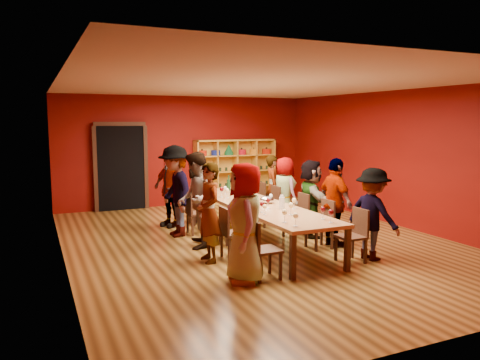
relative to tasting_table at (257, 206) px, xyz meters
name	(u,v)px	position (x,y,z in m)	size (l,w,h in m)	color
room_shell	(258,165)	(0.00, 0.00, 0.80)	(7.10, 9.10, 3.04)	#593B17
tasting_table	(257,206)	(0.00, 0.00, 0.00)	(1.10, 4.50, 0.75)	#A26C43
doorway	(121,167)	(-1.80, 4.43, 0.42)	(1.40, 0.17, 2.30)	black
shelving_unit	(235,168)	(1.40, 4.32, 0.28)	(2.40, 0.40, 1.80)	gold
chair_person_left_0	(260,246)	(-0.91, -1.94, -0.20)	(0.42, 0.42, 0.89)	black
person_left_0	(245,223)	(-1.15, -1.94, 0.17)	(0.85, 0.46, 1.74)	pink
chair_person_left_1	(230,230)	(-0.91, -0.81, -0.20)	(0.42, 0.42, 0.89)	black
person_left_1	(209,213)	(-1.29, -0.81, 0.13)	(0.60, 0.44, 1.66)	#5171A7
chair_person_left_2	(211,220)	(-0.91, 0.12, -0.20)	(0.42, 0.42, 0.89)	black
person_left_2	(195,200)	(-1.21, 0.12, 0.19)	(0.86, 0.47, 1.77)	silver
chair_person_left_3	(194,210)	(-0.91, 1.11, -0.20)	(0.42, 0.42, 0.89)	black
person_left_3	(176,191)	(-1.30, 1.11, 0.22)	(1.19, 0.49, 1.85)	#141639
chair_person_left_4	(181,203)	(-0.91, 2.00, -0.20)	(0.42, 0.42, 0.89)	black
person_left_4	(170,189)	(-1.17, 2.00, 0.14)	(0.98, 0.45, 1.67)	silver
chair_person_right_0	(355,232)	(0.91, -1.80, -0.20)	(0.42, 0.42, 0.89)	black
person_right_0	(373,214)	(1.26, -1.80, 0.08)	(1.00, 0.41, 1.55)	#5E8AC2
chair_person_right_1	(323,221)	(0.91, -0.87, -0.20)	(0.42, 0.42, 0.89)	black
person_right_1	(335,203)	(1.17, -0.87, 0.13)	(0.97, 0.44, 1.65)	#515156
chair_person_right_2	(299,213)	(0.91, -0.03, -0.20)	(0.42, 0.42, 0.89)	black
person_right_2	(311,198)	(1.19, -0.03, 0.08)	(1.45, 0.42, 1.56)	#C08188
chair_person_right_3	(271,204)	(0.91, 1.15, -0.20)	(0.42, 0.42, 0.89)	black
person_right_3	(285,191)	(1.24, 1.15, 0.06)	(0.74, 0.41, 1.52)	#4B4C50
chair_person_right_4	(257,199)	(0.91, 1.86, -0.20)	(0.42, 0.42, 0.89)	black
person_right_4	(273,187)	(1.33, 1.86, 0.06)	(0.55, 0.40, 1.51)	silver
wine_glass_0	(291,206)	(0.03, -1.21, 0.21)	(0.09, 0.09, 0.22)	white
wine_glass_1	(239,184)	(0.34, 1.64, 0.20)	(0.08, 0.08, 0.21)	white
wine_glass_2	(222,190)	(-0.34, 0.99, 0.21)	(0.09, 0.09, 0.22)	white
wine_glass_3	(209,184)	(-0.29, 1.86, 0.21)	(0.09, 0.09, 0.22)	white
wine_glass_4	(235,183)	(0.33, 1.82, 0.21)	(0.09, 0.09, 0.21)	white
wine_glass_5	(331,213)	(0.30, -1.98, 0.21)	(0.09, 0.09, 0.21)	white
wine_glass_6	(296,216)	(-0.34, -1.98, 0.20)	(0.08, 0.08, 0.21)	white
wine_glass_7	(265,207)	(-0.35, -0.99, 0.18)	(0.07, 0.07, 0.18)	white
wine_glass_8	(225,188)	(-0.12, 1.34, 0.18)	(0.07, 0.07, 0.18)	white
wine_glass_9	(243,198)	(-0.30, -0.01, 0.19)	(0.08, 0.08, 0.19)	white
wine_glass_10	(268,201)	(-0.05, -0.53, 0.19)	(0.08, 0.08, 0.20)	white
wine_glass_11	(262,205)	(-0.31, -0.81, 0.19)	(0.08, 0.08, 0.19)	white
wine_glass_12	(255,193)	(0.15, 0.43, 0.19)	(0.08, 0.08, 0.19)	white
wine_glass_13	(212,186)	(-0.32, 1.65, 0.21)	(0.09, 0.09, 0.22)	white
wine_glass_14	(271,196)	(0.27, -0.04, 0.18)	(0.07, 0.07, 0.18)	white
wine_glass_15	(323,210)	(0.33, -1.71, 0.20)	(0.08, 0.08, 0.21)	white
wine_glass_16	(254,190)	(0.32, 0.80, 0.18)	(0.07, 0.07, 0.18)	white
wine_glass_17	(285,213)	(-0.35, -1.67, 0.20)	(0.09, 0.09, 0.21)	white
wine_glass_18	(227,191)	(-0.27, 0.86, 0.20)	(0.08, 0.08, 0.20)	white
wine_glass_19	(294,201)	(0.37, -0.74, 0.20)	(0.08, 0.08, 0.20)	white
spittoon_bowl	(267,200)	(0.19, -0.02, 0.12)	(0.28, 0.28, 0.15)	silver
carafe_a	(244,197)	(-0.26, 0.04, 0.18)	(0.11, 0.11, 0.29)	white
carafe_b	(282,203)	(0.15, -0.68, 0.17)	(0.12, 0.12, 0.26)	white
wine_bottle	(229,185)	(0.17, 1.82, 0.18)	(0.11, 0.11, 0.35)	#133419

